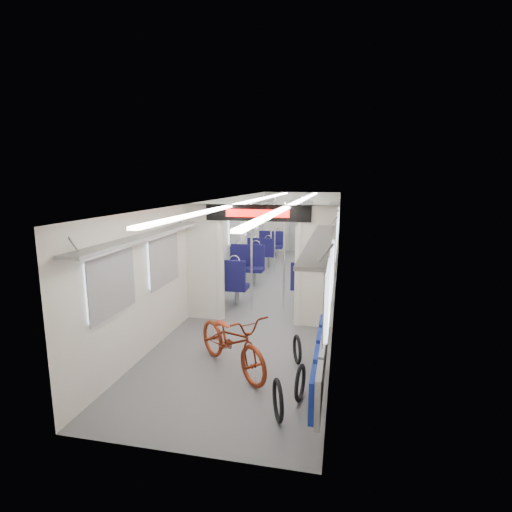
{
  "coord_description": "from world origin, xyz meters",
  "views": [
    {
      "loc": [
        1.54,
        -9.39,
        2.76
      ],
      "look_at": [
        -0.14,
        -1.58,
        1.23
      ],
      "focal_mm": 28.0,
      "sensor_mm": 36.0,
      "label": 1
    }
  ],
  "objects_px": {
    "bike_hoop_a": "(278,402)",
    "stanchion_near_right": "(284,257)",
    "seat_bay_far_right": "(321,251)",
    "stanchion_far_right": "(301,237)",
    "bicycle": "(232,340)",
    "bike_hoop_c": "(297,351)",
    "seat_bay_near_left": "(237,270)",
    "seat_bay_far_left": "(266,247)",
    "stanchion_near_left": "(252,258)",
    "bike_hoop_b": "(300,384)",
    "stanchion_far_left": "(275,236)",
    "seat_bay_near_right": "(314,273)",
    "flip_bench": "(321,360)"
  },
  "relations": [
    {
      "from": "flip_bench",
      "to": "seat_bay_far_left",
      "type": "xyz_separation_m",
      "value": [
        -2.29,
        8.5,
        -0.06
      ]
    },
    {
      "from": "bike_hoop_b",
      "to": "stanchion_near_right",
      "type": "xyz_separation_m",
      "value": [
        -0.74,
        3.59,
        0.94
      ]
    },
    {
      "from": "seat_bay_far_right",
      "to": "bike_hoop_c",
      "type": "bearing_deg",
      "value": -89.83
    },
    {
      "from": "bicycle",
      "to": "flip_bench",
      "type": "distance_m",
      "value": 1.46
    },
    {
      "from": "stanchion_far_right",
      "to": "stanchion_near_right",
      "type": "bearing_deg",
      "value": -90.87
    },
    {
      "from": "stanchion_near_left",
      "to": "stanchion_far_left",
      "type": "bearing_deg",
      "value": 91.4
    },
    {
      "from": "stanchion_near_right",
      "to": "stanchion_far_left",
      "type": "distance_m",
      "value": 3.25
    },
    {
      "from": "seat_bay_far_left",
      "to": "stanchion_far_right",
      "type": "height_order",
      "value": "stanchion_far_right"
    },
    {
      "from": "flip_bench",
      "to": "seat_bay_far_left",
      "type": "relative_size",
      "value": 1.11
    },
    {
      "from": "stanchion_near_left",
      "to": "stanchion_far_right",
      "type": "bearing_deg",
      "value": 78.16
    },
    {
      "from": "bicycle",
      "to": "seat_bay_near_left",
      "type": "bearing_deg",
      "value": 57.07
    },
    {
      "from": "seat_bay_near_left",
      "to": "stanchion_near_left",
      "type": "relative_size",
      "value": 0.99
    },
    {
      "from": "stanchion_near_left",
      "to": "stanchion_far_right",
      "type": "xyz_separation_m",
      "value": [
        0.69,
        3.31,
        0.0
      ]
    },
    {
      "from": "flip_bench",
      "to": "seat_bay_far_left",
      "type": "height_order",
      "value": "seat_bay_far_left"
    },
    {
      "from": "seat_bay_near_left",
      "to": "stanchion_far_left",
      "type": "height_order",
      "value": "stanchion_far_left"
    },
    {
      "from": "stanchion_far_right",
      "to": "seat_bay_near_left",
      "type": "bearing_deg",
      "value": -123.63
    },
    {
      "from": "bike_hoop_a",
      "to": "stanchion_far_left",
      "type": "bearing_deg",
      "value": 99.86
    },
    {
      "from": "bicycle",
      "to": "flip_bench",
      "type": "height_order",
      "value": "bicycle"
    },
    {
      "from": "bicycle",
      "to": "bike_hoop_c",
      "type": "bearing_deg",
      "value": -22.4
    },
    {
      "from": "seat_bay_near_right",
      "to": "bike_hoop_c",
      "type": "bearing_deg",
      "value": -89.69
    },
    {
      "from": "flip_bench",
      "to": "stanchion_near_right",
      "type": "height_order",
      "value": "stanchion_near_right"
    },
    {
      "from": "stanchion_near_right",
      "to": "stanchion_far_left",
      "type": "height_order",
      "value": "same"
    },
    {
      "from": "bike_hoop_b",
      "to": "bike_hoop_c",
      "type": "relative_size",
      "value": 1.05
    },
    {
      "from": "stanchion_near_left",
      "to": "stanchion_near_right",
      "type": "height_order",
      "value": "same"
    },
    {
      "from": "bike_hoop_c",
      "to": "stanchion_far_right",
      "type": "xyz_separation_m",
      "value": [
        -0.54,
        5.61,
        0.95
      ]
    },
    {
      "from": "seat_bay_far_left",
      "to": "stanchion_near_left",
      "type": "height_order",
      "value": "stanchion_near_left"
    },
    {
      "from": "bike_hoop_c",
      "to": "seat_bay_near_right",
      "type": "height_order",
      "value": "seat_bay_near_right"
    },
    {
      "from": "seat_bay_far_right",
      "to": "stanchion_far_right",
      "type": "relative_size",
      "value": 0.85
    },
    {
      "from": "flip_bench",
      "to": "stanchion_far_right",
      "type": "height_order",
      "value": "stanchion_far_right"
    },
    {
      "from": "stanchion_near_left",
      "to": "flip_bench",
      "type": "bearing_deg",
      "value": -64.0
    },
    {
      "from": "seat_bay_far_right",
      "to": "stanchion_near_right",
      "type": "relative_size",
      "value": 0.85
    },
    {
      "from": "seat_bay_near_right",
      "to": "seat_bay_far_right",
      "type": "distance_m",
      "value": 3.2
    },
    {
      "from": "seat_bay_far_right",
      "to": "stanchion_near_right",
      "type": "distance_m",
      "value": 4.53
    },
    {
      "from": "bicycle",
      "to": "seat_bay_far_right",
      "type": "height_order",
      "value": "seat_bay_far_right"
    },
    {
      "from": "bike_hoop_a",
      "to": "stanchion_near_right",
      "type": "xyz_separation_m",
      "value": [
        -0.53,
        4.09,
        0.92
      ]
    },
    {
      "from": "seat_bay_far_left",
      "to": "seat_bay_far_right",
      "type": "xyz_separation_m",
      "value": [
        1.87,
        -0.43,
        0.01
      ]
    },
    {
      "from": "bike_hoop_c",
      "to": "seat_bay_near_right",
      "type": "distance_m",
      "value": 3.84
    },
    {
      "from": "seat_bay_far_right",
      "to": "stanchion_near_left",
      "type": "height_order",
      "value": "stanchion_near_left"
    },
    {
      "from": "bike_hoop_a",
      "to": "seat_bay_near_right",
      "type": "xyz_separation_m",
      "value": [
        0.03,
        5.34,
        0.31
      ]
    },
    {
      "from": "seat_bay_near_right",
      "to": "stanchion_far_left",
      "type": "relative_size",
      "value": 0.88
    },
    {
      "from": "seat_bay_near_left",
      "to": "seat_bay_near_right",
      "type": "distance_m",
      "value": 1.89
    },
    {
      "from": "bicycle",
      "to": "seat_bay_near_left",
      "type": "distance_m",
      "value": 4.11
    },
    {
      "from": "bike_hoop_b",
      "to": "stanchion_near_right",
      "type": "distance_m",
      "value": 3.79
    },
    {
      "from": "seat_bay_far_left",
      "to": "stanchion_far_right",
      "type": "bearing_deg",
      "value": -53.66
    },
    {
      "from": "stanchion_near_right",
      "to": "stanchion_near_left",
      "type": "bearing_deg",
      "value": -157.17
    },
    {
      "from": "seat_bay_far_left",
      "to": "bicycle",
      "type": "bearing_deg",
      "value": -82.9
    },
    {
      "from": "seat_bay_near_left",
      "to": "seat_bay_far_left",
      "type": "xyz_separation_m",
      "value": [
        -0.0,
        3.88,
        -0.05
      ]
    },
    {
      "from": "flip_bench",
      "to": "seat_bay_far_right",
      "type": "height_order",
      "value": "seat_bay_far_right"
    },
    {
      "from": "stanchion_near_right",
      "to": "seat_bay_far_left",
      "type": "bearing_deg",
      "value": 105.0
    },
    {
      "from": "bike_hoop_a",
      "to": "bike_hoop_c",
      "type": "bearing_deg",
      "value": 87.94
    }
  ]
}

